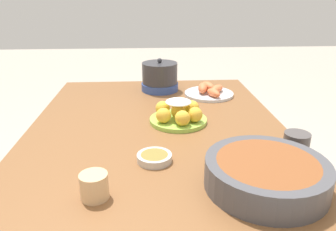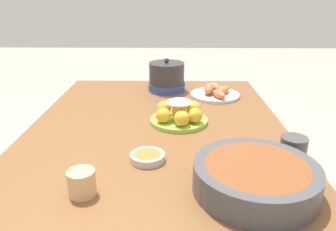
# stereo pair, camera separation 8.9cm
# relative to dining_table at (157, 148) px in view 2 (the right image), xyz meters

# --- Properties ---
(dining_table) EXTENTS (1.36, 0.99, 0.72)m
(dining_table) POSITION_rel_dining_table_xyz_m (0.00, 0.00, 0.00)
(dining_table) COLOR brown
(dining_table) RESTS_ON ground_plane
(cake_plate) EXTENTS (0.23, 0.23, 0.09)m
(cake_plate) POSITION_rel_dining_table_xyz_m (-0.06, 0.09, 0.12)
(cake_plate) COLOR #99CC4C
(cake_plate) RESTS_ON dining_table
(serving_bowl) EXTENTS (0.33, 0.33, 0.08)m
(serving_bowl) POSITION_rel_dining_table_xyz_m (0.41, 0.28, 0.13)
(serving_bowl) COLOR #4C4C51
(serving_bowl) RESTS_ON dining_table
(sauce_bowl) EXTENTS (0.11, 0.11, 0.02)m
(sauce_bowl) POSITION_rel_dining_table_xyz_m (0.25, -0.02, 0.10)
(sauce_bowl) COLOR beige
(sauce_bowl) RESTS_ON dining_table
(seafood_platter) EXTENTS (0.24, 0.24, 0.06)m
(seafood_platter) POSITION_rel_dining_table_xyz_m (-0.40, 0.27, 0.11)
(seafood_platter) COLOR silver
(seafood_platter) RESTS_ON dining_table
(cup_near) EXTENTS (0.07, 0.07, 0.07)m
(cup_near) POSITION_rel_dining_table_xyz_m (0.43, -0.17, 0.12)
(cup_near) COLOR #DBB27F
(cup_near) RESTS_ON dining_table
(cup_far) EXTENTS (0.08, 0.08, 0.08)m
(cup_far) POSITION_rel_dining_table_xyz_m (0.24, 0.43, 0.12)
(cup_far) COLOR #4C4747
(cup_far) RESTS_ON dining_table
(warming_pot) EXTENTS (0.19, 0.19, 0.17)m
(warming_pot) POSITION_rel_dining_table_xyz_m (-0.50, 0.03, 0.16)
(warming_pot) COLOR #334C99
(warming_pot) RESTS_ON dining_table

